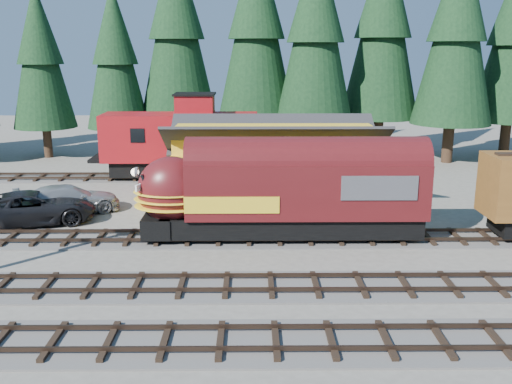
{
  "coord_description": "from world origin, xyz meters",
  "views": [
    {
      "loc": [
        -1.38,
        -23.26,
        9.3
      ],
      "look_at": [
        -1.15,
        4.0,
        2.47
      ],
      "focal_mm": 40.0,
      "sensor_mm": 36.0,
      "label": 1
    }
  ],
  "objects_px": {
    "depot": "(274,158)",
    "caboose": "(181,141)",
    "pickup_truck_b": "(68,200)",
    "locomotive": "(275,195)",
    "pickup_truck_a": "(33,208)"
  },
  "relations": [
    {
      "from": "caboose",
      "to": "pickup_truck_a",
      "type": "distance_m",
      "value": 13.27
    },
    {
      "from": "locomotive",
      "to": "pickup_truck_b",
      "type": "distance_m",
      "value": 12.83
    },
    {
      "from": "depot",
      "to": "locomotive",
      "type": "height_order",
      "value": "depot"
    },
    {
      "from": "locomotive",
      "to": "caboose",
      "type": "relative_size",
      "value": 1.29
    },
    {
      "from": "depot",
      "to": "caboose",
      "type": "relative_size",
      "value": 1.14
    },
    {
      "from": "pickup_truck_a",
      "to": "locomotive",
      "type": "bearing_deg",
      "value": -122.95
    },
    {
      "from": "depot",
      "to": "caboose",
      "type": "bearing_deg",
      "value": 130.8
    },
    {
      "from": "depot",
      "to": "caboose",
      "type": "height_order",
      "value": "caboose"
    },
    {
      "from": "depot",
      "to": "locomotive",
      "type": "xyz_separation_m",
      "value": [
        -0.2,
        -6.5,
        -0.64
      ]
    },
    {
      "from": "depot",
      "to": "pickup_truck_b",
      "type": "relative_size",
      "value": 2.2
    },
    {
      "from": "caboose",
      "to": "pickup_truck_a",
      "type": "height_order",
      "value": "caboose"
    },
    {
      "from": "locomotive",
      "to": "caboose",
      "type": "xyz_separation_m",
      "value": [
        -6.27,
        14.0,
        0.52
      ]
    },
    {
      "from": "depot",
      "to": "locomotive",
      "type": "bearing_deg",
      "value": -91.8
    },
    {
      "from": "pickup_truck_b",
      "to": "depot",
      "type": "bearing_deg",
      "value": -107.68
    },
    {
      "from": "caboose",
      "to": "pickup_truck_b",
      "type": "relative_size",
      "value": 1.93
    }
  ]
}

